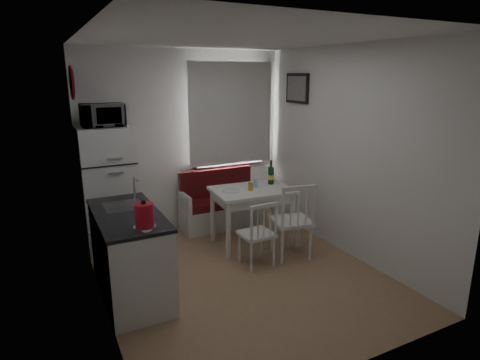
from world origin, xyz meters
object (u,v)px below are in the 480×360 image
Objects in this scene: chair_left at (260,228)px; kettle at (144,216)px; bench at (220,208)px; fridge at (108,190)px; microwave at (102,115)px; wine_bottle at (271,172)px; kitchen_counter at (130,253)px; dining_table at (252,195)px; chair_right at (297,213)px.

kettle is (-1.44, -0.44, 0.53)m from chair_left.
kettle reaches higher than bench.
bench is at bearing 3.84° from fridge.
chair_left is (-0.14, -1.45, 0.22)m from bench.
wine_bottle is at bearing -14.44° from microwave.
chair_left is at bearing 17.03° from kettle.
microwave is at bearing -174.40° from bench.
microwave is 1.88m from kettle.
microwave is (0.02, 1.19, 1.31)m from kitchen_counter.
bench is 1.70m from fridge.
kitchen_counter is 1.85m from dining_table.
fridge reaches higher than chair_right.
chair_left is (1.49, -0.09, 0.05)m from kitchen_counter.
chair_left is 1.06m from wine_bottle.
dining_table is 1.86m from fridge.
fridge is at bearing 89.10° from kitchen_counter.
microwave reaches higher than bench.
kitchen_counter is at bearing -157.73° from dining_table.
fridge is at bearing 157.14° from chair_right.
dining_table is 2.18× the size of microwave.
fridge is (-1.97, 1.35, 0.21)m from chair_right.
bench is 1.06m from wine_bottle.
chair_right is (0.50, -0.02, 0.10)m from chair_left.
microwave is (0.00, -0.05, 0.95)m from fridge.
wine_bottle reaches higher than bench.
chair_left is 0.27× the size of fridge.
chair_left is at bearing -106.48° from dining_table.
fridge reaches higher than dining_table.
bench is at bearing 5.60° from microwave.
microwave is 1.49× the size of wine_bottle.
dining_table is at bearing 17.82° from kitchen_counter.
chair_left is at bearing -41.15° from microwave.
wine_bottle is (2.09, 0.66, 0.49)m from kitchen_counter.
microwave is 1.86× the size of kettle.
fridge is 0.95m from microwave.
kitchen_counter is 1.30m from fridge.
fridge reaches higher than kettle.
chair_right is 1.61× the size of wine_bottle.
kettle is 2.37m from wine_bottle.
kitchen_counter reaches higher than bench.
kettle reaches higher than kitchen_counter.
fridge is (0.02, 1.24, 0.36)m from kitchen_counter.
microwave reaches higher than chair_left.
chair_right is (0.36, -1.46, 0.32)m from bench.
bench is 0.90m from dining_table.
microwave is at bearing -90.00° from fridge.
chair_right is 1.08× the size of microwave.
kettle is at bearing -129.92° from bench.
chair_right is 0.33× the size of fridge.
kitchen_counter reaches higher than chair_left.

